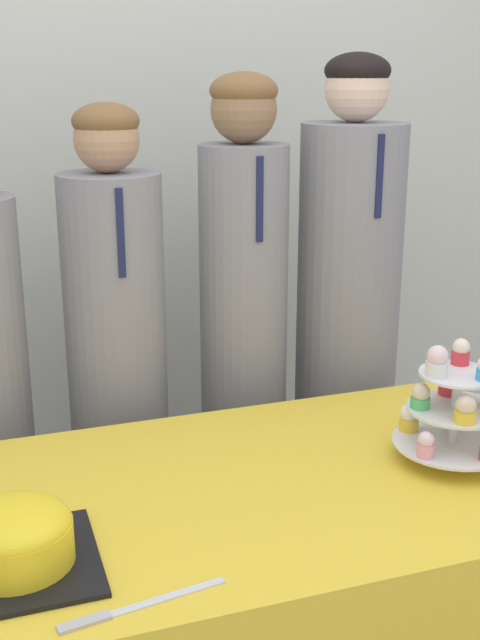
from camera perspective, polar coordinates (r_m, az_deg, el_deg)
The scene contains 8 objects.
wall_back at distance 2.71m, azimuth -8.58°, elevation 13.31°, with size 9.00×0.06×2.70m.
table at distance 1.90m, azimuth 0.39°, elevation -20.95°, with size 1.43×0.77×0.70m.
round_cake at distance 1.48m, azimuth -15.69°, elevation -14.68°, with size 0.28×0.28×0.12m.
cake_knife at distance 1.37m, azimuth -8.83°, elevation -19.92°, with size 0.29×0.06×0.01m.
cupcake_stand at distance 1.83m, azimuth 15.09°, elevation -6.06°, with size 0.26×0.26×0.27m.
student_1 at distance 2.24m, azimuth -8.63°, elevation -4.81°, with size 0.27×0.27×1.46m.
student_2 at distance 2.31m, azimuth 0.25°, elevation -2.57°, with size 0.25×0.25×1.53m.
student_3 at distance 2.43m, azimuth 7.57°, elevation -1.64°, with size 0.30×0.31×1.58m.
Camera 1 is at (-0.50, -1.02, 1.53)m, focal length 45.00 mm.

